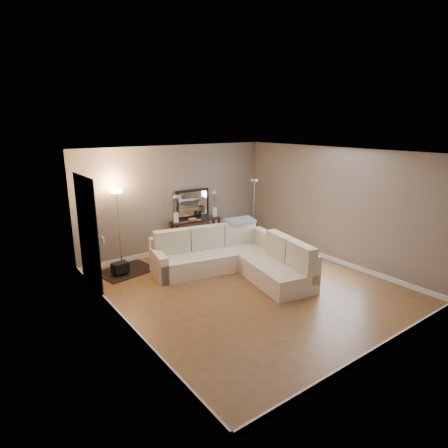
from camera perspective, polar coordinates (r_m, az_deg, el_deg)
floor at (r=7.45m, az=3.69°, el=-9.55°), size 5.00×5.50×0.01m
ceiling at (r=6.78m, az=4.06°, el=10.91°), size 5.00×5.50×0.01m
wall_back at (r=9.23m, az=-7.21°, el=3.77°), size 5.00×0.02×2.60m
wall_front at (r=5.30m, az=23.48°, el=-6.04°), size 5.00×0.02×2.60m
wall_left at (r=5.78m, az=-15.63°, el=-3.60°), size 0.02×5.50×2.60m
wall_right at (r=8.79m, az=16.54°, el=2.68°), size 0.02×5.50×2.60m
baseboard_back at (r=9.53m, az=-6.89°, el=-3.64°), size 5.00×0.03×0.10m
baseboard_front at (r=5.86m, az=21.93°, el=-17.49°), size 5.00×0.03×0.10m
baseboard_left at (r=6.29m, az=-14.58°, el=-14.41°), size 0.03×5.50×0.10m
baseboard_right at (r=9.11m, az=15.85°, el=-5.03°), size 0.03×5.50×0.10m
doorway at (r=7.40m, az=-20.03°, el=-1.49°), size 0.02×1.20×2.20m
switch_plate at (r=6.59m, az=-17.98°, el=-2.39°), size 0.02×0.08×0.12m
sectional_sofa at (r=8.00m, az=1.61°, el=-5.06°), size 2.73×2.95×0.92m
throw_blanket at (r=8.56m, az=2.50°, el=0.57°), size 0.71×0.47×0.09m
console_table at (r=9.36m, az=-4.67°, el=-1.39°), size 1.30×0.41×0.79m
leaning_mirror at (r=9.36m, az=-4.81°, el=3.12°), size 0.91×0.09×0.71m
table_decor at (r=9.26m, az=-4.19°, el=0.89°), size 0.55×0.13×0.13m
flower_vase_left at (r=9.00m, az=-7.34°, el=2.04°), size 0.15×0.12×0.68m
flower_vase_right at (r=9.50m, az=-1.44°, el=2.87°), size 0.15×0.12×0.68m
floor_lamp_lit at (r=8.38m, az=-15.87°, el=1.68°), size 0.29×0.29×1.74m
floor_lamp_unlit at (r=9.96m, az=4.59°, el=4.13°), size 0.26×0.26×1.71m
charcoal_rug at (r=8.43m, az=-14.66°, el=-6.91°), size 1.27×1.04×0.02m
black_bag at (r=8.21m, az=-15.53°, el=-6.39°), size 0.36×0.28×0.21m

